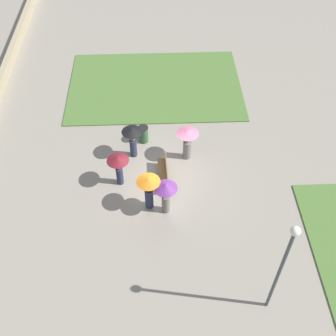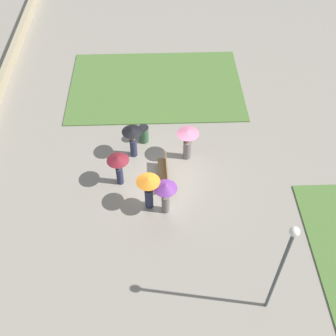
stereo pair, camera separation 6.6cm
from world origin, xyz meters
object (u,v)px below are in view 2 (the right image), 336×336
at_px(crowd_person_orange, 148,188).
at_px(crowd_person_black, 133,137).
at_px(crowd_person_maroon, 118,165).
at_px(park_bench, 164,173).
at_px(crowd_person_purple, 166,192).
at_px(crowd_person_pink, 188,139).
at_px(trash_bin, 144,134).
at_px(lamp_post, 283,262).

distance_m(crowd_person_orange, crowd_person_black, 3.28).
relative_size(crowd_person_maroon, crowd_person_black, 0.96).
bearing_deg(crowd_person_orange, park_bench, -29.24).
xyz_separation_m(crowd_person_purple, crowd_person_pink, (-3.24, 1.15, -0.10)).
distance_m(crowd_person_maroon, crowd_person_black, 1.88).
height_order(trash_bin, crowd_person_purple, crowd_person_purple).
height_order(crowd_person_black, crowd_person_pink, crowd_person_pink).
bearing_deg(crowd_person_black, crowd_person_pink, -119.18).
bearing_deg(park_bench, crowd_person_pink, 139.97).
bearing_deg(crowd_person_black, crowd_person_maroon, 137.52).
bearing_deg(crowd_person_purple, crowd_person_pink, 63.11).
relative_size(crowd_person_orange, crowd_person_pink, 1.04).
height_order(crowd_person_orange, crowd_person_pink, crowd_person_orange).
height_order(lamp_post, crowd_person_purple, lamp_post).
height_order(lamp_post, crowd_person_black, lamp_post).
distance_m(trash_bin, crowd_person_maroon, 3.08).
bearing_deg(crowd_person_purple, crowd_person_orange, 150.57).
distance_m(park_bench, crowd_person_black, 2.35).
bearing_deg(crowd_person_purple, park_bench, 82.62).
height_order(park_bench, trash_bin, trash_bin).
bearing_deg(lamp_post, trash_bin, -153.14).
bearing_deg(trash_bin, crowd_person_orange, 3.49).
bearing_deg(crowd_person_maroon, crowd_person_black, 21.74).
height_order(park_bench, crowd_person_purple, crowd_person_purple).
distance_m(park_bench, trash_bin, 2.85).
bearing_deg(crowd_person_purple, crowd_person_black, 105.33).
xyz_separation_m(crowd_person_orange, crowd_person_maroon, (-1.41, -1.34, -0.03)).
bearing_deg(lamp_post, crowd_person_pink, -162.58).
height_order(lamp_post, trash_bin, lamp_post).
bearing_deg(crowd_person_pink, park_bench, 99.84).
height_order(lamp_post, crowd_person_maroon, lamp_post).
relative_size(park_bench, crowd_person_orange, 1.06).
distance_m(crowd_person_purple, crowd_person_pink, 3.44).
distance_m(crowd_person_orange, crowd_person_pink, 3.49).
height_order(trash_bin, crowd_person_orange, crowd_person_orange).
bearing_deg(park_bench, lamp_post, 28.07).
height_order(crowd_person_black, crowd_person_purple, crowd_person_purple).
bearing_deg(crowd_person_maroon, park_bench, -46.97).
xyz_separation_m(lamp_post, crowd_person_orange, (-4.79, -4.29, -1.91)).
relative_size(crowd_person_orange, crowd_person_black, 1.04).
bearing_deg(crowd_person_pink, lamp_post, 155.79).
distance_m(crowd_person_maroon, crowd_person_purple, 2.67).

